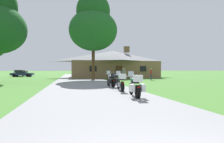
# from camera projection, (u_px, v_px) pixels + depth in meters

# --- Properties ---
(ground_plane) EXTENTS (500.00, 500.00, 0.00)m
(ground_plane) POSITION_uv_depth(u_px,v_px,m) (82.00, 82.00, 21.04)
(ground_plane) COLOR #42752D
(asphalt_driveway) EXTENTS (6.40, 80.00, 0.06)m
(asphalt_driveway) POSITION_uv_depth(u_px,v_px,m) (83.00, 83.00, 19.09)
(asphalt_driveway) COLOR gray
(asphalt_driveway) RESTS_ON ground
(motorcycle_green_nearest_to_camera) EXTENTS (0.86, 2.08, 1.30)m
(motorcycle_green_nearest_to_camera) POSITION_uv_depth(u_px,v_px,m) (135.00, 86.00, 9.14)
(motorcycle_green_nearest_to_camera) COLOR black
(motorcycle_green_nearest_to_camera) RESTS_ON asphalt_driveway
(motorcycle_green_second_in_row) EXTENTS (0.68, 2.08, 1.30)m
(motorcycle_green_second_in_row) POSITION_uv_depth(u_px,v_px,m) (121.00, 82.00, 11.91)
(motorcycle_green_second_in_row) COLOR black
(motorcycle_green_second_in_row) RESTS_ON asphalt_driveway
(motorcycle_silver_farthest_in_row) EXTENTS (0.76, 2.08, 1.30)m
(motorcycle_silver_farthest_in_row) POSITION_uv_depth(u_px,v_px,m) (112.00, 80.00, 14.46)
(motorcycle_silver_farthest_in_row) COLOR black
(motorcycle_silver_farthest_in_row) RESTS_ON asphalt_driveway
(stone_lodge) EXTENTS (15.84, 9.34, 5.84)m
(stone_lodge) POSITION_uv_depth(u_px,v_px,m) (113.00, 64.00, 33.26)
(stone_lodge) COLOR brown
(stone_lodge) RESTS_ON ground
(bystander_tan_shirt_near_lodge) EXTENTS (0.46, 0.39, 1.69)m
(bystander_tan_shirt_near_lodge) POSITION_uv_depth(u_px,v_px,m) (124.00, 73.00, 28.10)
(bystander_tan_shirt_near_lodge) COLOR #75664C
(bystander_tan_shirt_near_lodge) RESTS_ON ground
(bystander_gray_shirt_beside_signpost) EXTENTS (0.40, 0.44, 1.69)m
(bystander_gray_shirt_beside_signpost) POSITION_uv_depth(u_px,v_px,m) (123.00, 73.00, 26.31)
(bystander_gray_shirt_beside_signpost) COLOR black
(bystander_gray_shirt_beside_signpost) RESTS_ON ground
(bystander_red_shirt_by_tree) EXTENTS (0.36, 0.49, 1.69)m
(bystander_red_shirt_by_tree) POSITION_uv_depth(u_px,v_px,m) (151.00, 73.00, 24.50)
(bystander_red_shirt_by_tree) COLOR navy
(bystander_red_shirt_by_tree) RESTS_ON ground
(tree_by_lodge_front) EXTENTS (6.77, 6.77, 12.24)m
(tree_by_lodge_front) POSITION_uv_depth(u_px,v_px,m) (93.00, 25.00, 25.26)
(tree_by_lodge_front) COLOR #422D19
(tree_by_lodge_front) RESTS_ON ground
(parked_silver_suv_far_left) EXTENTS (2.12, 4.70, 1.40)m
(parked_silver_suv_far_left) POSITION_uv_depth(u_px,v_px,m) (20.00, 73.00, 40.51)
(parked_silver_suv_far_left) COLOR #ADAFB7
(parked_silver_suv_far_left) RESTS_ON ground
(parked_navy_sedan_far_left) EXTENTS (4.28, 2.07, 1.20)m
(parked_navy_sedan_far_left) POSITION_uv_depth(u_px,v_px,m) (22.00, 74.00, 36.80)
(parked_navy_sedan_far_left) COLOR navy
(parked_navy_sedan_far_left) RESTS_ON ground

